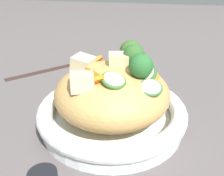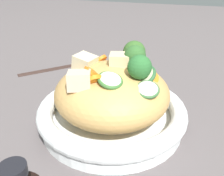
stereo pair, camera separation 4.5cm
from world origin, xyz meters
name	(u,v)px [view 1 (the left image)]	position (x,y,z in m)	size (l,w,h in m)	color
ground_plane	(112,124)	(0.00, 0.00, 0.00)	(3.00, 3.00, 0.00)	#595151
serving_bowl	(112,114)	(0.00, 0.00, 0.02)	(0.27, 0.27, 0.05)	white
noodle_heap	(112,93)	(0.00, 0.00, 0.07)	(0.20, 0.20, 0.10)	tan
broccoli_florets	(135,57)	(-0.04, -0.03, 0.13)	(0.08, 0.13, 0.06)	#9AB976
carrot_coins	(108,72)	(0.01, 0.01, 0.11)	(0.13, 0.14, 0.03)	orange
zucchini_slices	(127,76)	(-0.03, 0.01, 0.11)	(0.16, 0.13, 0.03)	beige
chicken_chunks	(94,69)	(0.03, 0.01, 0.12)	(0.10, 0.11, 0.04)	beige
chopsticks_pair	(49,69)	(0.22, -0.23, 0.00)	(0.18, 0.18, 0.01)	black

